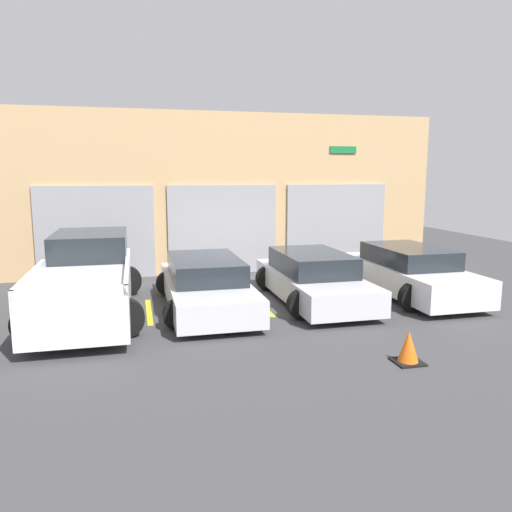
% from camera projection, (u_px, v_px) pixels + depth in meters
% --- Properties ---
extents(ground_plane, '(28.00, 28.00, 0.00)m').
position_uv_depth(ground_plane, '(251.00, 294.00, 12.99)').
color(ground_plane, '#3D3D3F').
extents(shophouse_building, '(13.72, 0.68, 4.97)m').
position_uv_depth(shophouse_building, '(227.00, 195.00, 15.74)').
color(shophouse_building, tan).
rests_on(shophouse_building, ground).
extents(pickup_truck, '(2.40, 5.59, 1.68)m').
position_uv_depth(pickup_truck, '(88.00, 278.00, 11.19)').
color(pickup_truck, white).
rests_on(pickup_truck, ground).
extents(sedan_white, '(2.17, 4.57, 1.25)m').
position_uv_depth(sedan_white, '(409.00, 272.00, 12.80)').
color(sedan_white, white).
rests_on(sedan_white, ground).
extents(sedan_side, '(2.17, 4.75, 1.17)m').
position_uv_depth(sedan_side, '(206.00, 284.00, 11.58)').
color(sedan_side, silver).
rests_on(sedan_side, ground).
extents(van_right, '(2.18, 4.52, 1.20)m').
position_uv_depth(van_right, '(313.00, 278.00, 12.19)').
color(van_right, silver).
rests_on(van_right, ground).
extents(parking_stripe_far_left, '(0.12, 2.20, 0.01)m').
position_uv_depth(parking_stripe_far_left, '(24.00, 319.00, 10.71)').
color(parking_stripe_far_left, gold).
rests_on(parking_stripe_far_left, ground).
extents(parking_stripe_left, '(0.12, 2.20, 0.01)m').
position_uv_depth(parking_stripe_left, '(149.00, 311.00, 11.33)').
color(parking_stripe_left, gold).
rests_on(parking_stripe_left, ground).
extents(parking_stripe_centre, '(0.12, 2.20, 0.01)m').
position_uv_depth(parking_stripe_centre, '(261.00, 304.00, 11.95)').
color(parking_stripe_centre, gold).
rests_on(parking_stripe_centre, ground).
extents(parking_stripe_right, '(0.12, 2.20, 0.01)m').
position_uv_depth(parking_stripe_right, '(362.00, 298.00, 12.56)').
color(parking_stripe_right, gold).
rests_on(parking_stripe_right, ground).
extents(parking_stripe_far_right, '(0.12, 2.20, 0.01)m').
position_uv_depth(parking_stripe_far_right, '(453.00, 292.00, 13.18)').
color(parking_stripe_far_right, gold).
rests_on(parking_stripe_far_right, ground).
extents(traffic_cone, '(0.47, 0.47, 0.55)m').
position_uv_depth(traffic_cone, '(408.00, 348.00, 8.22)').
color(traffic_cone, black).
rests_on(traffic_cone, ground).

